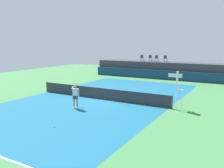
{
  "coord_description": "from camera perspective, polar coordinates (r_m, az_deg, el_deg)",
  "views": [
    {
      "loc": [
        10.68,
        -16.63,
        4.65
      ],
      "look_at": [
        0.03,
        2.0,
        1.0
      ],
      "focal_mm": 37.98,
      "sensor_mm": 36.0,
      "label": 1
    }
  ],
  "objects": [
    {
      "name": "umpire_chair",
      "position": [
        17.41,
        15.65,
        -0.85
      ],
      "size": [
        0.46,
        0.46,
        2.76
      ],
      "color": "white",
      "rests_on": "ground"
    },
    {
      "name": "spectator_chair_center",
      "position": [
        33.55,
        10.74,
        6.14
      ],
      "size": [
        0.47,
        0.47,
        0.89
      ],
      "color": "#2D3D56",
      "rests_on": "spectator_platform"
    },
    {
      "name": "tennis_ball",
      "position": [
        13.97,
        -13.75,
        -9.92
      ],
      "size": [
        0.07,
        0.07,
        0.07
      ],
      "primitive_type": "sphere",
      "color": "#D8EA33",
      "rests_on": "court_inner"
    },
    {
      "name": "spectator_platform",
      "position": [
        33.86,
        11.23,
        3.45
      ],
      "size": [
        18.0,
        2.8,
        2.2
      ],
      "primitive_type": "cube",
      "color": "#38383D",
      "rests_on": "ground"
    },
    {
      "name": "spectator_chair_far_left",
      "position": [
        34.34,
        7.28,
        6.31
      ],
      "size": [
        0.47,
        0.47,
        0.89
      ],
      "color": "#2D3D56",
      "rests_on": "spectator_platform"
    },
    {
      "name": "tennis_player",
      "position": [
        17.34,
        -8.81,
        -2.75
      ],
      "size": [
        1.03,
        1.06,
        1.77
      ],
      "color": "white",
      "rests_on": "court_inner"
    },
    {
      "name": "spectator_chair_right",
      "position": [
        33.59,
        12.74,
        6.08
      ],
      "size": [
        0.45,
        0.45,
        0.89
      ],
      "color": "#2D3D56",
      "rests_on": "spectator_platform"
    },
    {
      "name": "sponsor_wall",
      "position": [
        32.22,
        10.19,
        2.28
      ],
      "size": [
        18.0,
        0.22,
        1.2
      ],
      "color": "navy",
      "rests_on": "ground"
    },
    {
      "name": "spectator_chair_left",
      "position": [
        34.22,
        9.25,
        6.25
      ],
      "size": [
        0.45,
        0.45,
        0.89
      ],
      "color": "#2D3D56",
      "rests_on": "spectator_platform"
    },
    {
      "name": "net_post_far",
      "position": [
        17.72,
        14.3,
        -4.2
      ],
      "size": [
        0.1,
        0.1,
        1.0
      ],
      "primitive_type": "cylinder",
      "color": "#4C4C51",
      "rests_on": "ground"
    },
    {
      "name": "court_inner",
      "position": [
        20.31,
        -2.88,
        -3.59
      ],
      "size": [
        12.0,
        22.0,
        0.0
      ],
      "primitive_type": "cube",
      "color": "#16597A",
      "rests_on": "ground"
    },
    {
      "name": "ground_plane",
      "position": [
        22.83,
        1.19,
        -2.1
      ],
      "size": [
        48.0,
        48.0,
        0.0
      ],
      "primitive_type": "plane",
      "color": "#3D7A42"
    },
    {
      "name": "tennis_net",
      "position": [
        20.2,
        -2.89,
        -2.29
      ],
      "size": [
        12.4,
        0.02,
        0.95
      ],
      "primitive_type": "cube",
      "color": "#2D2D2D",
      "rests_on": "ground"
    },
    {
      "name": "net_post_near",
      "position": [
        24.06,
        -15.42,
        -0.63
      ],
      "size": [
        0.1,
        0.1,
        1.0
      ],
      "primitive_type": "cylinder",
      "color": "#4C4C51",
      "rests_on": "ground"
    }
  ]
}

